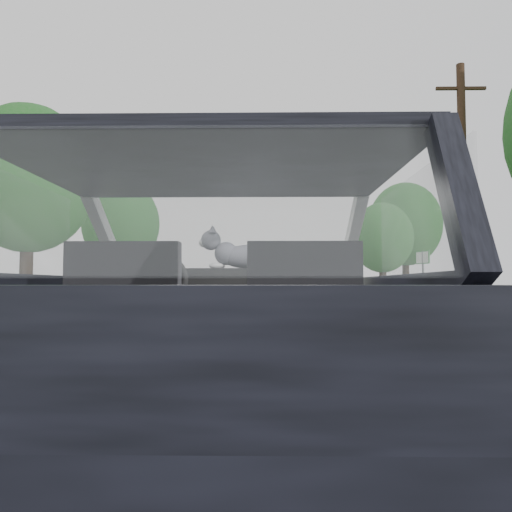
{
  "coord_description": "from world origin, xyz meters",
  "views": [
    {
      "loc": [
        0.22,
        -2.6,
        0.9
      ],
      "look_at": [
        0.17,
        0.57,
        1.08
      ],
      "focal_mm": 35.0,
      "sensor_mm": 36.0,
      "label": 1
    }
  ],
  "objects_px": {
    "cat": "(254,255)",
    "other_car": "(239,289)",
    "subject_car": "(221,318)",
    "utility_pole": "(463,187)",
    "highway_sign": "(423,278)"
  },
  "relations": [
    {
      "from": "highway_sign",
      "to": "utility_pole",
      "type": "distance_m",
      "value": 6.8
    },
    {
      "from": "highway_sign",
      "to": "utility_pole",
      "type": "height_order",
      "value": "utility_pole"
    },
    {
      "from": "other_car",
      "to": "highway_sign",
      "type": "relative_size",
      "value": 1.9
    },
    {
      "from": "utility_pole",
      "to": "highway_sign",
      "type": "bearing_deg",
      "value": 84.49
    },
    {
      "from": "cat",
      "to": "subject_car",
      "type": "bearing_deg",
      "value": -102.26
    },
    {
      "from": "cat",
      "to": "other_car",
      "type": "xyz_separation_m",
      "value": [
        -0.85,
        14.96,
        -0.34
      ]
    },
    {
      "from": "cat",
      "to": "utility_pole",
      "type": "bearing_deg",
      "value": 64.88
    },
    {
      "from": "cat",
      "to": "utility_pole",
      "type": "relative_size",
      "value": 0.08
    },
    {
      "from": "subject_car",
      "to": "cat",
      "type": "height_order",
      "value": "subject_car"
    },
    {
      "from": "highway_sign",
      "to": "cat",
      "type": "bearing_deg",
      "value": -128.08
    },
    {
      "from": "highway_sign",
      "to": "utility_pole",
      "type": "bearing_deg",
      "value": -113.03
    },
    {
      "from": "cat",
      "to": "utility_pole",
      "type": "xyz_separation_m",
      "value": [
        6.56,
        12.95,
        3.0
      ]
    },
    {
      "from": "subject_car",
      "to": "other_car",
      "type": "bearing_deg",
      "value": 92.52
    },
    {
      "from": "other_car",
      "to": "cat",
      "type": "bearing_deg",
      "value": -97.55
    },
    {
      "from": "cat",
      "to": "utility_pole",
      "type": "height_order",
      "value": "utility_pole"
    }
  ]
}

